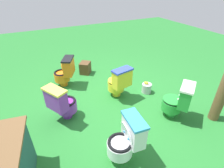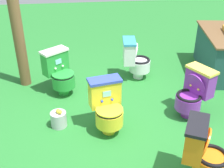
{
  "view_description": "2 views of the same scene",
  "coord_description": "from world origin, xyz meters",
  "px_view_note": "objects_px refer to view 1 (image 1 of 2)",
  "views": [
    {
      "loc": [
        -2.82,
        1.35,
        2.31
      ],
      "look_at": [
        0.03,
        -0.05,
        0.37
      ],
      "focal_mm": 28.05,
      "sensor_mm": 36.0,
      "label": 1
    },
    {
      "loc": [
        3.27,
        -0.54,
        2.55
      ],
      "look_at": [
        -0.38,
        -0.1,
        0.47
      ],
      "focal_mm": 47.2,
      "sensor_mm": 36.0,
      "label": 2
    }
  ],
  "objects_px": {
    "toilet_orange": "(65,72)",
    "lemon_bucket": "(147,88)",
    "toilet_yellow": "(119,82)",
    "toilet_green": "(178,101)",
    "toilet_white": "(126,139)",
    "small_crate": "(85,68)",
    "toilet_purple": "(62,103)"
  },
  "relations": [
    {
      "from": "toilet_green",
      "to": "toilet_yellow",
      "type": "bearing_deg",
      "value": 85.26
    },
    {
      "from": "toilet_yellow",
      "to": "lemon_bucket",
      "type": "xyz_separation_m",
      "value": [
        -0.14,
        -0.67,
        -0.25
      ]
    },
    {
      "from": "toilet_purple",
      "to": "small_crate",
      "type": "bearing_deg",
      "value": 120.45
    },
    {
      "from": "toilet_green",
      "to": "toilet_orange",
      "type": "bearing_deg",
      "value": 91.16
    },
    {
      "from": "toilet_purple",
      "to": "lemon_bucket",
      "type": "height_order",
      "value": "toilet_purple"
    },
    {
      "from": "toilet_yellow",
      "to": "toilet_orange",
      "type": "relative_size",
      "value": 1.0
    },
    {
      "from": "toilet_white",
      "to": "toilet_orange",
      "type": "xyz_separation_m",
      "value": [
        2.43,
        0.29,
        0.0
      ]
    },
    {
      "from": "toilet_white",
      "to": "small_crate",
      "type": "xyz_separation_m",
      "value": [
        2.84,
        -0.34,
        -0.21
      ]
    },
    {
      "from": "toilet_purple",
      "to": "small_crate",
      "type": "xyz_separation_m",
      "value": [
        1.6,
        -0.96,
        -0.21
      ]
    },
    {
      "from": "small_crate",
      "to": "toilet_purple",
      "type": "bearing_deg",
      "value": 148.94
    },
    {
      "from": "toilet_white",
      "to": "small_crate",
      "type": "relative_size",
      "value": 2.26
    },
    {
      "from": "small_crate",
      "to": "lemon_bucket",
      "type": "height_order",
      "value": "small_crate"
    },
    {
      "from": "toilet_green",
      "to": "toilet_orange",
      "type": "relative_size",
      "value": 1.0
    },
    {
      "from": "toilet_orange",
      "to": "lemon_bucket",
      "type": "bearing_deg",
      "value": -98.57
    },
    {
      "from": "toilet_yellow",
      "to": "toilet_green",
      "type": "relative_size",
      "value": 1.0
    },
    {
      "from": "toilet_orange",
      "to": "small_crate",
      "type": "bearing_deg",
      "value": -30.16
    },
    {
      "from": "small_crate",
      "to": "lemon_bucket",
      "type": "relative_size",
      "value": 1.16
    },
    {
      "from": "toilet_green",
      "to": "toilet_purple",
      "type": "distance_m",
      "value": 2.11
    },
    {
      "from": "toilet_purple",
      "to": "lemon_bucket",
      "type": "xyz_separation_m",
      "value": [
        0.06,
        -1.93,
        -0.26
      ]
    },
    {
      "from": "toilet_orange",
      "to": "toilet_green",
      "type": "bearing_deg",
      "value": -115.52
    },
    {
      "from": "toilet_green",
      "to": "small_crate",
      "type": "distance_m",
      "value": 2.67
    },
    {
      "from": "toilet_green",
      "to": "toilet_orange",
      "type": "xyz_separation_m",
      "value": [
        2.07,
        1.59,
        0.0
      ]
    },
    {
      "from": "toilet_yellow",
      "to": "small_crate",
      "type": "distance_m",
      "value": 1.45
    },
    {
      "from": "toilet_white",
      "to": "toilet_purple",
      "type": "bearing_deg",
      "value": 32.24
    },
    {
      "from": "toilet_yellow",
      "to": "toilet_white",
      "type": "bearing_deg",
      "value": -125.79
    },
    {
      "from": "toilet_yellow",
      "to": "lemon_bucket",
      "type": "distance_m",
      "value": 0.73
    },
    {
      "from": "toilet_orange",
      "to": "small_crate",
      "type": "distance_m",
      "value": 0.78
    },
    {
      "from": "toilet_purple",
      "to": "small_crate",
      "type": "distance_m",
      "value": 1.88
    },
    {
      "from": "toilet_white",
      "to": "toilet_yellow",
      "type": "height_order",
      "value": "same"
    },
    {
      "from": "toilet_yellow",
      "to": "toilet_purple",
      "type": "xyz_separation_m",
      "value": [
        -0.2,
        1.26,
        0.0
      ]
    },
    {
      "from": "toilet_white",
      "to": "toilet_yellow",
      "type": "distance_m",
      "value": 1.57
    },
    {
      "from": "toilet_orange",
      "to": "lemon_bucket",
      "type": "relative_size",
      "value": 2.63
    }
  ]
}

